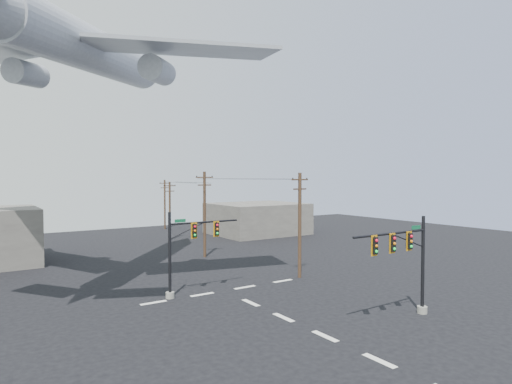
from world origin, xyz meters
TOP-DOWN VIEW (x-y plane):
  - ground at (0.00, 0.00)m, footprint 120.00×120.00m
  - lane_markings at (0.00, 5.33)m, footprint 14.00×21.20m
  - signal_mast_near at (6.74, -0.58)m, footprint 7.07×0.73m
  - signal_mast_far at (-3.22, 12.41)m, footprint 6.30×0.73m
  - utility_pole_a at (8.13, 12.22)m, footprint 1.95×0.32m
  - utility_pole_b at (5.44, 26.26)m, footprint 1.96×0.73m
  - utility_pole_c at (7.15, 40.95)m, footprint 1.74×0.52m
  - utility_pole_d at (11.73, 54.48)m, footprint 1.81×0.51m
  - power_lines at (7.49, 33.51)m, footprint 8.03×42.27m
  - airliner at (-8.52, 18.86)m, footprint 26.71×28.60m
  - building_right at (22.00, 40.00)m, footprint 14.00×12.00m

SIDE VIEW (x-z plane):
  - ground at x=0.00m, z-range 0.00..0.00m
  - lane_markings at x=0.00m, z-range 0.01..0.01m
  - building_right at x=22.00m, z-range 0.00..5.00m
  - signal_mast_far at x=-3.22m, z-range 0.24..6.88m
  - signal_mast_near at x=6.74m, z-range 0.46..7.14m
  - utility_pole_c at x=7.15m, z-range 0.20..8.83m
  - utility_pole_d at x=11.73m, z-range 0.21..9.03m
  - utility_pole_a at x=8.13m, z-range 0.22..9.95m
  - utility_pole_b at x=5.44m, z-range 0.23..10.18m
  - power_lines at x=7.49m, z-range 8.06..9.14m
  - airliner at x=-8.52m, z-range 15.39..23.94m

